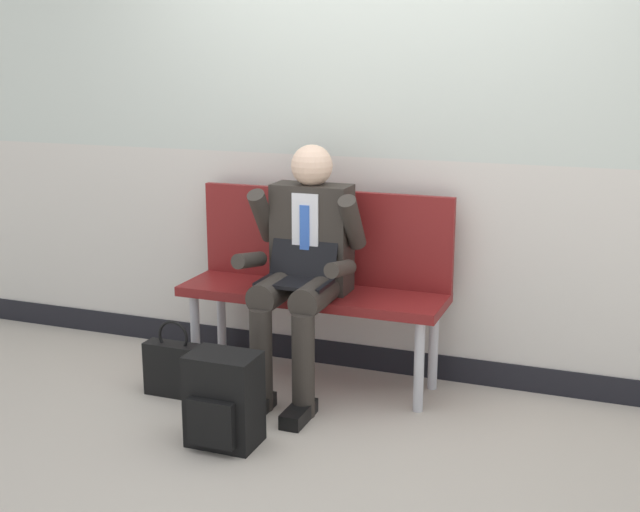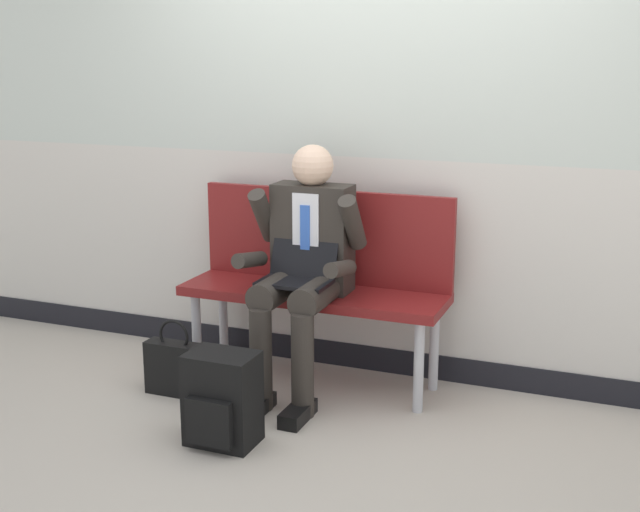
{
  "view_description": "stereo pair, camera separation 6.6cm",
  "coord_description": "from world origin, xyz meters",
  "px_view_note": "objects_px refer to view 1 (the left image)",
  "views": [
    {
      "loc": [
        1.26,
        -3.46,
        1.7
      ],
      "look_at": [
        -0.12,
        0.17,
        0.75
      ],
      "focal_mm": 46.48,
      "sensor_mm": 36.0,
      "label": 1
    },
    {
      "loc": [
        1.32,
        -3.44,
        1.7
      ],
      "look_at": [
        -0.12,
        0.17,
        0.75
      ],
      "focal_mm": 46.48,
      "sensor_mm": 36.0,
      "label": 2
    }
  ],
  "objects_px": {
    "backpack": "(223,400)",
    "handbag": "(174,368)",
    "bench_with_person": "(318,271)",
    "person_seated": "(303,264)"
  },
  "relations": [
    {
      "from": "bench_with_person",
      "to": "person_seated",
      "type": "bearing_deg",
      "value": -90.0
    },
    {
      "from": "backpack",
      "to": "handbag",
      "type": "height_order",
      "value": "backpack"
    },
    {
      "from": "bench_with_person",
      "to": "handbag",
      "type": "relative_size",
      "value": 3.46
    },
    {
      "from": "bench_with_person",
      "to": "handbag",
      "type": "bearing_deg",
      "value": -141.14
    },
    {
      "from": "bench_with_person",
      "to": "person_seated",
      "type": "height_order",
      "value": "person_seated"
    },
    {
      "from": "handbag",
      "to": "backpack",
      "type": "bearing_deg",
      "value": -39.31
    },
    {
      "from": "person_seated",
      "to": "backpack",
      "type": "bearing_deg",
      "value": -99.46
    },
    {
      "from": "bench_with_person",
      "to": "person_seated",
      "type": "distance_m",
      "value": 0.23
    },
    {
      "from": "bench_with_person",
      "to": "backpack",
      "type": "height_order",
      "value": "bench_with_person"
    },
    {
      "from": "backpack",
      "to": "handbag",
      "type": "relative_size",
      "value": 1.05
    }
  ]
}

